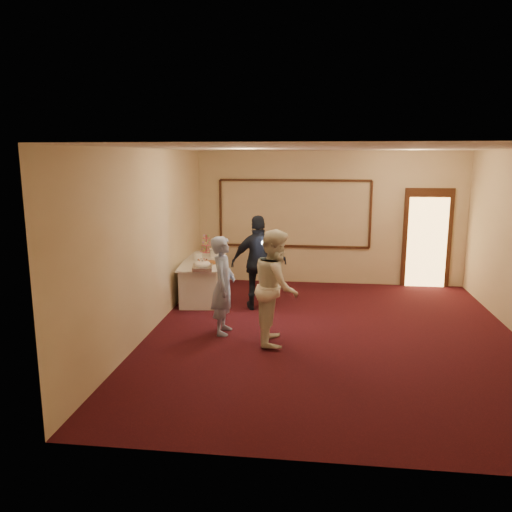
{
  "coord_description": "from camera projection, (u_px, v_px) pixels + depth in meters",
  "views": [
    {
      "loc": [
        -0.29,
        -7.83,
        2.88
      ],
      "look_at": [
        -1.34,
        0.73,
        1.15
      ],
      "focal_mm": 35.0,
      "sensor_mm": 36.0,
      "label": 1
    }
  ],
  "objects": [
    {
      "name": "plate_stack_b",
      "position": [
        214.0,
        253.0,
        10.62
      ],
      "size": [
        0.21,
        0.21,
        0.17
      ],
      "color": "white",
      "rests_on": "buffet_table"
    },
    {
      "name": "buffet_table",
      "position": [
        204.0,
        278.0,
        10.38
      ],
      "size": [
        1.02,
        2.16,
        0.77
      ],
      "color": "silver",
      "rests_on": "floor"
    },
    {
      "name": "doorway",
      "position": [
        427.0,
        239.0,
        11.05
      ],
      "size": [
        1.05,
        0.07,
        2.2
      ],
      "color": "black",
      "rests_on": "floor"
    },
    {
      "name": "pavlova_tray",
      "position": [
        203.0,
        265.0,
        9.44
      ],
      "size": [
        0.44,
        0.54,
        0.19
      ],
      "color": "silver",
      "rests_on": "buffet_table"
    },
    {
      "name": "tart",
      "position": [
        211.0,
        263.0,
        9.92
      ],
      "size": [
        0.28,
        0.28,
        0.06
      ],
      "color": "white",
      "rests_on": "buffet_table"
    },
    {
      "name": "plate_stack_a",
      "position": [
        198.0,
        256.0,
        10.29
      ],
      "size": [
        0.19,
        0.19,
        0.16
      ],
      "color": "white",
      "rests_on": "buffet_table"
    },
    {
      "name": "guest",
      "position": [
        259.0,
        263.0,
        9.43
      ],
      "size": [
        1.13,
        0.69,
        1.8
      ],
      "primitive_type": "imported",
      "rotation": [
        0.0,
        0.0,
        3.4
      ],
      "color": "black",
      "rests_on": "floor"
    },
    {
      "name": "camera_flash",
      "position": [
        264.0,
        243.0,
        9.07
      ],
      "size": [
        0.07,
        0.04,
        0.05
      ],
      "primitive_type": "cube",
      "rotation": [
        0.0,
        0.0,
        -0.01
      ],
      "color": "white",
      "rests_on": "guest"
    },
    {
      "name": "woman",
      "position": [
        276.0,
        287.0,
        7.72
      ],
      "size": [
        0.74,
        0.92,
        1.79
      ],
      "primitive_type": "imported",
      "rotation": [
        0.0,
        0.0,
        1.64
      ],
      "color": "white",
      "rests_on": "floor"
    },
    {
      "name": "man",
      "position": [
        223.0,
        285.0,
        8.13
      ],
      "size": [
        0.39,
        0.59,
        1.62
      ],
      "primitive_type": "imported",
      "rotation": [
        0.0,
        0.0,
        1.57
      ],
      "color": "#8FA4D9",
      "rests_on": "floor"
    },
    {
      "name": "cupcake_stand",
      "position": [
        206.0,
        245.0,
        11.14
      ],
      "size": [
        0.29,
        0.29,
        0.43
      ],
      "color": "#CE4B64",
      "rests_on": "buffet_table"
    },
    {
      "name": "wall_molding",
      "position": [
        294.0,
        214.0,
        11.31
      ],
      "size": [
        3.45,
        0.04,
        1.55
      ],
      "color": "black",
      "rests_on": "room_walls"
    },
    {
      "name": "floor",
      "position": [
        332.0,
        335.0,
        8.16
      ],
      "size": [
        7.0,
        7.0,
        0.0
      ],
      "primitive_type": "plane",
      "color": "black",
      "rests_on": "ground"
    },
    {
      "name": "room_walls",
      "position": [
        336.0,
        212.0,
        7.76
      ],
      "size": [
        6.04,
        7.04,
        3.02
      ],
      "color": "beige",
      "rests_on": "floor"
    }
  ]
}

